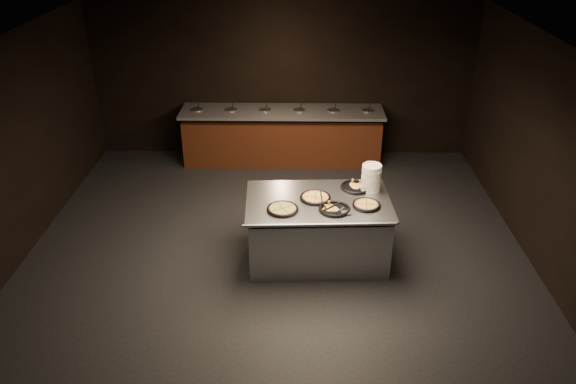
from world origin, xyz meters
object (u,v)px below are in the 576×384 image
serving_counter (317,231)px  plate_stack (371,178)px  pan_veggie_whole (283,209)px  pan_cheese_whole (315,197)px

serving_counter → plate_stack: plate_stack is taller
plate_stack → pan_veggie_whole: plate_stack is taller
pan_veggie_whole → serving_counter: bearing=30.6°
plate_stack → pan_cheese_whole: plate_stack is taller
serving_counter → pan_cheese_whole: size_ratio=4.74×
serving_counter → pan_veggie_whole: pan_veggie_whole is taller
serving_counter → plate_stack: bearing=20.3°
plate_stack → pan_veggie_whole: 1.33m
plate_stack → pan_cheese_whole: bearing=-160.7°
serving_counter → pan_cheese_whole: bearing=133.0°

